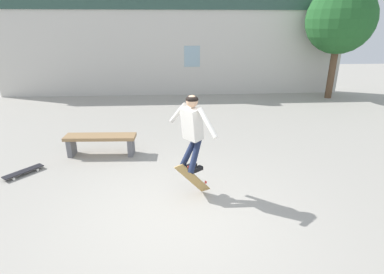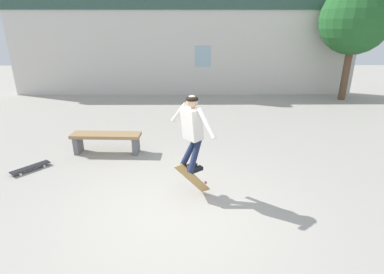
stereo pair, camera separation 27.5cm
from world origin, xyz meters
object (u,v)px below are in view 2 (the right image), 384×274
(park_bench, at_px, (106,139))
(skateboard_flipping, at_px, (192,178))
(tree_right, at_px, (355,20))
(skateboard_resting, at_px, (30,167))
(skater, at_px, (192,127))

(park_bench, relative_size, skateboard_flipping, 2.43)
(tree_right, height_order, park_bench, tree_right)
(skateboard_flipping, bearing_deg, skateboard_resting, 149.79)
(park_bench, relative_size, skater, 1.22)
(tree_right, bearing_deg, skateboard_resting, -146.72)
(skater, distance_m, skateboard_flipping, 0.99)
(park_bench, height_order, skateboard_flipping, skateboard_flipping)
(skateboard_flipping, bearing_deg, tree_right, 36.31)
(tree_right, bearing_deg, skater, -130.40)
(tree_right, height_order, skateboard_resting, tree_right)
(skater, distance_m, skateboard_resting, 3.96)
(skateboard_flipping, height_order, skateboard_resting, skateboard_flipping)
(park_bench, xyz_separation_m, skateboard_flipping, (2.13, -2.04, -0.01))
(skateboard_resting, bearing_deg, park_bench, 162.85)
(skateboard_flipping, distance_m, skateboard_resting, 3.77)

